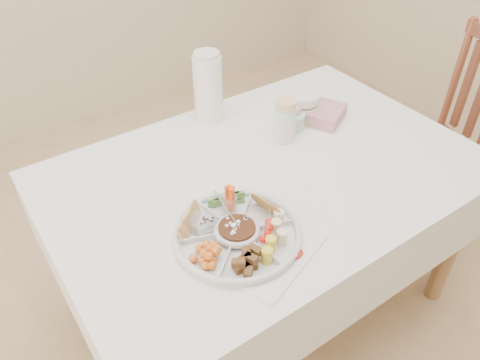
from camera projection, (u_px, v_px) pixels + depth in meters
floor at (261, 301)px, 2.14m from camera, size 4.00×4.00×0.00m
dining_table at (264, 244)px, 1.90m from camera, size 1.52×1.02×0.76m
chair at (435, 143)px, 2.21m from camera, size 0.54×0.54×1.03m
party_tray at (237, 232)px, 1.39m from camera, size 0.49×0.49×0.04m
bean_dip at (237, 230)px, 1.39m from camera, size 0.14×0.14×0.04m
tortillas at (267, 206)px, 1.45m from camera, size 0.12×0.12×0.06m
carrot_cucumber at (227, 194)px, 1.46m from camera, size 0.14×0.14×0.10m
pita_raisins at (195, 219)px, 1.40m from camera, size 0.15×0.15×0.06m
cherries at (204, 252)px, 1.31m from camera, size 0.15×0.15×0.05m
granola_chunks at (249, 262)px, 1.28m from camera, size 0.12×0.12×0.04m
banana_tomato at (281, 232)px, 1.34m from camera, size 0.14×0.14×0.09m
cup_stack at (285, 113)px, 1.74m from camera, size 0.10×0.10×0.23m
thermos at (208, 86)px, 1.84m from camera, size 0.13×0.13×0.29m
flower_bowl at (290, 117)px, 1.86m from camera, size 0.14×0.14×0.09m
napkin_stack at (324, 114)px, 1.90m from camera, size 0.21×0.20×0.05m
plate_stack at (304, 105)px, 1.91m from camera, size 0.20×0.20×0.11m
placemat at (287, 261)px, 1.33m from camera, size 0.32×0.20×0.01m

